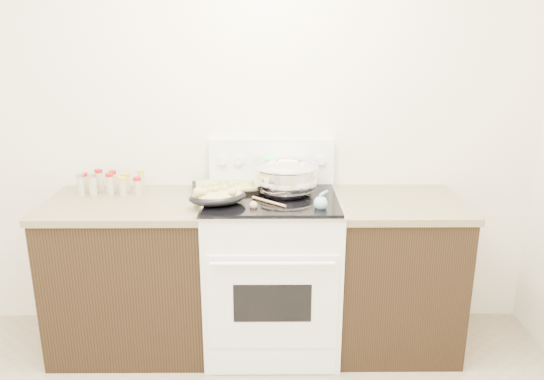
{
  "coord_description": "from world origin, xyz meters",
  "views": [
    {
      "loc": [
        0.33,
        -1.46,
        1.85
      ],
      "look_at": [
        0.35,
        1.37,
        1.0
      ],
      "focal_mm": 35.0,
      "sensor_mm": 36.0,
      "label": 1
    }
  ],
  "objects": [
    {
      "name": "room_shell",
      "position": [
        0.0,
        0.0,
        1.7
      ],
      "size": [
        4.1,
        3.6,
        2.75
      ],
      "color": "white",
      "rests_on": "ground"
    },
    {
      "name": "roasting_pan",
      "position": [
        0.05,
        1.29,
        0.99
      ],
      "size": [
        0.37,
        0.31,
        0.12
      ],
      "color": "black",
      "rests_on": "kitchen_range"
    },
    {
      "name": "counter_right",
      "position": [
        1.08,
        1.43,
        0.46
      ],
      "size": [
        0.73,
        0.67,
        0.92
      ],
      "color": "black",
      "rests_on": "ground"
    },
    {
      "name": "wooden_spoon",
      "position": [
        0.28,
        1.26,
        0.95
      ],
      "size": [
        0.2,
        0.18,
        0.04
      ],
      "color": "tan",
      "rests_on": "kitchen_range"
    },
    {
      "name": "blue_ladle",
      "position": [
        0.61,
        1.23,
        0.97
      ],
      "size": [
        0.1,
        0.26,
        0.09
      ],
      "color": "#80AFBF",
      "rests_on": "kitchen_range"
    },
    {
      "name": "baking_sheet",
      "position": [
        0.08,
        1.57,
        0.96
      ],
      "size": [
        0.46,
        0.35,
        0.06
      ],
      "color": "black",
      "rests_on": "kitchen_range"
    },
    {
      "name": "mixing_bowl",
      "position": [
        0.43,
        1.49,
        1.03
      ],
      "size": [
        0.41,
        0.41,
        0.22
      ],
      "color": "silver",
      "rests_on": "kitchen_range"
    },
    {
      "name": "counter_left",
      "position": [
        -0.48,
        1.43,
        0.46
      ],
      "size": [
        0.93,
        0.67,
        0.92
      ],
      "color": "black",
      "rests_on": "ground"
    },
    {
      "name": "kitchen_range",
      "position": [
        0.35,
        1.42,
        0.49
      ],
      "size": [
        0.78,
        0.73,
        1.22
      ],
      "color": "white",
      "rests_on": "ground"
    },
    {
      "name": "spice_jars",
      "position": [
        -0.61,
        1.58,
        0.98
      ],
      "size": [
        0.39,
        0.15,
        0.13
      ],
      "color": "#BFB28C",
      "rests_on": "counter_left"
    }
  ]
}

